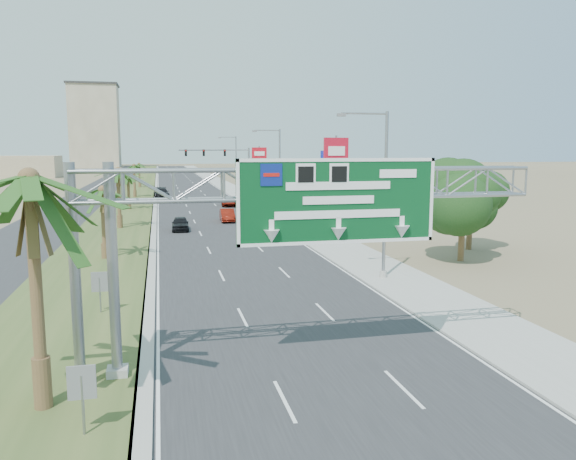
{
  "coord_description": "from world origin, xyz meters",
  "views": [
    {
      "loc": [
        -5.6,
        -9.18,
        7.81
      ],
      "look_at": [
        -0.01,
        15.17,
        4.2
      ],
      "focal_mm": 35.0,
      "sensor_mm": 36.0,
      "label": 1
    }
  ],
  "objects_px": {
    "palm_near": "(29,180)",
    "store_building": "(359,191)",
    "car_far": "(161,193)",
    "pole_sign_blue": "(329,167)",
    "pole_sign_red_near": "(336,157)",
    "pole_sign_red_far": "(259,158)",
    "car_left_lane": "(180,224)",
    "signal_mast": "(235,170)",
    "sign_gantry": "(292,199)",
    "car_right_lane": "(229,202)",
    "car_mid_lane": "(227,215)"
  },
  "relations": [
    {
      "from": "pole_sign_red_near",
      "to": "pole_sign_red_far",
      "type": "relative_size",
      "value": 1.09
    },
    {
      "from": "store_building",
      "to": "pole_sign_blue",
      "type": "xyz_separation_m",
      "value": [
        -9.03,
        -14.94,
        3.83
      ]
    },
    {
      "from": "store_building",
      "to": "signal_mast",
      "type": "bearing_deg",
      "value": 160.46
    },
    {
      "from": "signal_mast",
      "to": "pole_sign_red_far",
      "type": "bearing_deg",
      "value": 21.56
    },
    {
      "from": "pole_sign_red_far",
      "to": "pole_sign_red_near",
      "type": "bearing_deg",
      "value": -87.88
    },
    {
      "from": "car_far",
      "to": "car_left_lane",
      "type": "bearing_deg",
      "value": -91.08
    },
    {
      "from": "signal_mast",
      "to": "pole_sign_blue",
      "type": "bearing_deg",
      "value": -69.55
    },
    {
      "from": "sign_gantry",
      "to": "pole_sign_red_far",
      "type": "height_order",
      "value": "pole_sign_red_far"
    },
    {
      "from": "car_far",
      "to": "pole_sign_red_near",
      "type": "xyz_separation_m",
      "value": [
        15.55,
        -42.95,
        6.31
      ]
    },
    {
      "from": "signal_mast",
      "to": "car_left_lane",
      "type": "relative_size",
      "value": 2.61
    },
    {
      "from": "sign_gantry",
      "to": "store_building",
      "type": "bearing_deg",
      "value": 67.64
    },
    {
      "from": "sign_gantry",
      "to": "signal_mast",
      "type": "relative_size",
      "value": 1.63
    },
    {
      "from": "store_building",
      "to": "car_far",
      "type": "height_order",
      "value": "store_building"
    },
    {
      "from": "store_building",
      "to": "car_left_lane",
      "type": "bearing_deg",
      "value": -141.41
    },
    {
      "from": "signal_mast",
      "to": "store_building",
      "type": "xyz_separation_m",
      "value": [
        16.83,
        -5.97,
        -2.85
      ]
    },
    {
      "from": "sign_gantry",
      "to": "car_left_lane",
      "type": "xyz_separation_m",
      "value": [
        -2.68,
        35.53,
        -5.39
      ]
    },
    {
      "from": "pole_sign_blue",
      "to": "car_left_lane",
      "type": "bearing_deg",
      "value": -161.45
    },
    {
      "from": "store_building",
      "to": "car_far",
      "type": "relative_size",
      "value": 3.2
    },
    {
      "from": "pole_sign_blue",
      "to": "pole_sign_red_far",
      "type": "height_order",
      "value": "pole_sign_red_far"
    },
    {
      "from": "signal_mast",
      "to": "pole_sign_red_near",
      "type": "distance_m",
      "value": 32.28
    },
    {
      "from": "store_building",
      "to": "car_mid_lane",
      "type": "bearing_deg",
      "value": -144.27
    },
    {
      "from": "palm_near",
      "to": "pole_sign_red_far",
      "type": "height_order",
      "value": "palm_near"
    },
    {
      "from": "store_building",
      "to": "pole_sign_red_near",
      "type": "distance_m",
      "value": 28.84
    },
    {
      "from": "car_left_lane",
      "to": "pole_sign_red_far",
      "type": "distance_m",
      "value": 31.34
    },
    {
      "from": "pole_sign_blue",
      "to": "pole_sign_red_far",
      "type": "bearing_deg",
      "value": 100.04
    },
    {
      "from": "store_building",
      "to": "car_left_lane",
      "type": "distance_m",
      "value": 32.96
    },
    {
      "from": "signal_mast",
      "to": "pole_sign_blue",
      "type": "height_order",
      "value": "signal_mast"
    },
    {
      "from": "palm_near",
      "to": "pole_sign_blue",
      "type": "distance_m",
      "value": 48.45
    },
    {
      "from": "palm_near",
      "to": "car_left_lane",
      "type": "bearing_deg",
      "value": 81.71
    },
    {
      "from": "store_building",
      "to": "pole_sign_red_near",
      "type": "height_order",
      "value": "pole_sign_red_near"
    },
    {
      "from": "signal_mast",
      "to": "car_right_lane",
      "type": "bearing_deg",
      "value": -108.58
    },
    {
      "from": "pole_sign_red_near",
      "to": "pole_sign_blue",
      "type": "distance_m",
      "value": 11.3
    },
    {
      "from": "car_left_lane",
      "to": "pole_sign_red_far",
      "type": "bearing_deg",
      "value": 67.59
    },
    {
      "from": "sign_gantry",
      "to": "pole_sign_red_near",
      "type": "height_order",
      "value": "pole_sign_red_near"
    },
    {
      "from": "sign_gantry",
      "to": "car_far",
      "type": "height_order",
      "value": "sign_gantry"
    },
    {
      "from": "car_left_lane",
      "to": "car_mid_lane",
      "type": "bearing_deg",
      "value": 49.9
    },
    {
      "from": "store_building",
      "to": "car_right_lane",
      "type": "distance_m",
      "value": 18.36
    },
    {
      "from": "store_building",
      "to": "pole_sign_red_near",
      "type": "xyz_separation_m",
      "value": [
        -11.76,
        -25.82,
        5.12
      ]
    },
    {
      "from": "palm_near",
      "to": "sign_gantry",
      "type": "bearing_deg",
      "value": 13.32
    },
    {
      "from": "car_right_lane",
      "to": "pole_sign_blue",
      "type": "relative_size",
      "value": 0.6
    },
    {
      "from": "car_left_lane",
      "to": "signal_mast",
      "type": "bearing_deg",
      "value": 73.45
    },
    {
      "from": "palm_near",
      "to": "store_building",
      "type": "relative_size",
      "value": 0.46
    },
    {
      "from": "store_building",
      "to": "car_mid_lane",
      "type": "distance_m",
      "value": 25.29
    },
    {
      "from": "store_building",
      "to": "palm_near",
      "type": "bearing_deg",
      "value": -118.28
    },
    {
      "from": "pole_sign_red_far",
      "to": "store_building",
      "type": "bearing_deg",
      "value": -29.93
    },
    {
      "from": "store_building",
      "to": "car_far",
      "type": "distance_m",
      "value": 32.26
    },
    {
      "from": "palm_near",
      "to": "car_far",
      "type": "relative_size",
      "value": 1.49
    },
    {
      "from": "pole_sign_red_far",
      "to": "palm_near",
      "type": "bearing_deg",
      "value": -105.53
    },
    {
      "from": "car_left_lane",
      "to": "pole_sign_red_near",
      "type": "xyz_separation_m",
      "value": [
        13.98,
        -5.28,
        6.45
      ]
    },
    {
      "from": "signal_mast",
      "to": "pole_sign_red_near",
      "type": "relative_size",
      "value": 1.14
    }
  ]
}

